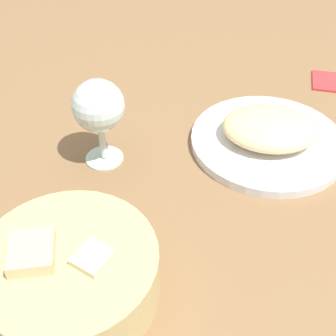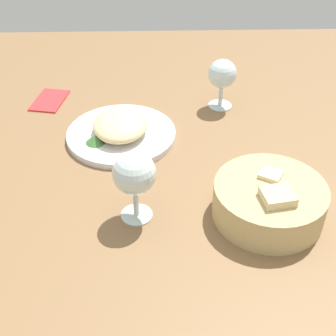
{
  "view_description": "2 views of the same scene",
  "coord_description": "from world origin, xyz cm",
  "views": [
    {
      "loc": [
        6.27,
        49.7,
        45.41
      ],
      "look_at": [
        7.47,
        3.03,
        3.91
      ],
      "focal_mm": 49.16,
      "sensor_mm": 36.0,
      "label": 1
    },
    {
      "loc": [
        77.95,
        0.67,
        57.72
      ],
      "look_at": [
        11.27,
        2.57,
        5.96
      ],
      "focal_mm": 49.66,
      "sensor_mm": 36.0,
      "label": 2
    }
  ],
  "objects": [
    {
      "name": "ground_plane",
      "position": [
        0.0,
        0.0,
        -1.0
      ],
      "size": [
        140.0,
        140.0,
        2.0
      ],
      "primitive_type": "cube",
      "color": "olive"
    },
    {
      "name": "lettuce_garnish",
      "position": [
        -3.92,
        -12.46,
        2.3
      ],
      "size": [
        4.2,
        4.2,
        1.79
      ],
      "primitive_type": "cone",
      "color": "#427B38",
      "rests_on": "plate"
    },
    {
      "name": "omelette",
      "position": [
        -7.89,
        -7.22,
        3.43
      ],
      "size": [
        15.05,
        12.5,
        4.06
      ],
      "primitive_type": "ellipsoid",
      "rotation": [
        0.0,
        0.0,
        -0.04
      ],
      "color": "beige",
      "rests_on": "plate"
    },
    {
      "name": "plate",
      "position": [
        -7.89,
        -7.22,
        0.7
      ],
      "size": [
        24.0,
        24.0,
        1.4
      ],
      "primitive_type": "cylinder",
      "color": "white",
      "rests_on": "ground_plane"
    },
    {
      "name": "bread_basket",
      "position": [
        17.89,
        20.1,
        3.39
      ],
      "size": [
        19.68,
        19.68,
        8.12
      ],
      "color": "tan",
      "rests_on": "ground_plane"
    },
    {
      "name": "wine_glass_near",
      "position": [
        17.3,
        -3.23,
        9.19
      ],
      "size": [
        7.48,
        7.48,
        13.42
      ],
      "color": "silver",
      "rests_on": "ground_plane"
    }
  ]
}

